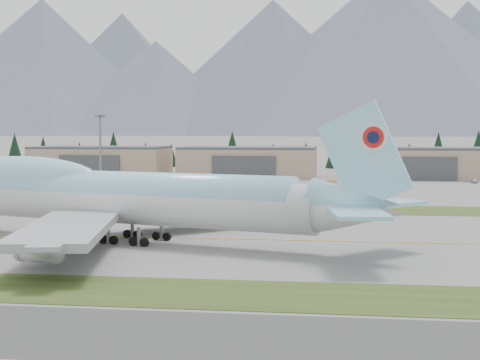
# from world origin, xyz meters

# --- Properties ---
(ground) EXTENTS (7000.00, 7000.00, 0.00)m
(ground) POSITION_xyz_m (0.00, 0.00, 0.00)
(ground) COLOR #5F5F5D
(ground) RESTS_ON ground
(grass_strip_near) EXTENTS (400.00, 14.00, 0.08)m
(grass_strip_near) POSITION_xyz_m (0.00, -38.00, 0.00)
(grass_strip_near) COLOR #2D4117
(grass_strip_near) RESTS_ON ground
(grass_strip_far) EXTENTS (400.00, 18.00, 0.08)m
(grass_strip_far) POSITION_xyz_m (0.00, 45.00, 0.00)
(grass_strip_far) COLOR #2D4117
(grass_strip_far) RESTS_ON ground
(taxiway_line_main) EXTENTS (400.00, 0.40, 0.02)m
(taxiway_line_main) POSITION_xyz_m (0.00, 0.00, 0.00)
(taxiway_line_main) COLOR gold
(taxiway_line_main) RESTS_ON ground
(boeing_747_freighter) EXTENTS (78.95, 65.39, 20.85)m
(boeing_747_freighter) POSITION_xyz_m (-14.21, -4.61, 6.88)
(boeing_747_freighter) COLOR silver
(boeing_747_freighter) RESTS_ON ground
(hangar_left) EXTENTS (48.00, 26.60, 10.80)m
(hangar_left) POSITION_xyz_m (-70.00, 149.90, 5.39)
(hangar_left) COLOR gray
(hangar_left) RESTS_ON ground
(hangar_center) EXTENTS (48.00, 26.60, 10.80)m
(hangar_center) POSITION_xyz_m (-15.00, 149.90, 5.39)
(hangar_center) COLOR gray
(hangar_center) RESTS_ON ground
(hangar_right) EXTENTS (48.00, 26.60, 10.80)m
(hangar_right) POSITION_xyz_m (45.00, 149.90, 5.39)
(hangar_right) COLOR gray
(hangar_right) RESTS_ON ground
(floodlight_masts) EXTENTS (202.21, 7.83, 23.77)m
(floodlight_masts) POSITION_xyz_m (2.63, 110.13, 15.58)
(floodlight_masts) COLOR slate
(floodlight_masts) RESTS_ON ground
(service_vehicle_a) EXTENTS (3.34, 4.25, 1.36)m
(service_vehicle_a) POSITION_xyz_m (-29.61, 126.42, 0.00)
(service_vehicle_a) COLOR silver
(service_vehicle_a) RESTS_ON ground
(service_vehicle_b) EXTENTS (3.59, 1.59, 1.15)m
(service_vehicle_b) POSITION_xyz_m (15.22, 122.92, 0.00)
(service_vehicle_b) COLOR gold
(service_vehicle_b) RESTS_ON ground
(service_vehicle_c) EXTENTS (2.20, 4.81, 1.36)m
(service_vehicle_c) POSITION_xyz_m (60.19, 129.29, 0.00)
(service_vehicle_c) COLOR #9E9DA2
(service_vehicle_c) RESTS_ON ground
(conifer_belt) EXTENTS (270.75, 15.28, 16.84)m
(conifer_belt) POSITION_xyz_m (5.70, 211.61, 7.31)
(conifer_belt) COLOR black
(conifer_belt) RESTS_ON ground
(mountain_ridge_front) EXTENTS (4255.77, 1197.34, 503.56)m
(mountain_ridge_front) POSITION_xyz_m (-49.47, 2228.87, 225.13)
(mountain_ridge_front) COLOR #535C6F
(mountain_ridge_front) RESTS_ON ground
(mountain_ridge_rear) EXTENTS (4472.06, 1042.94, 521.47)m
(mountain_ridge_rear) POSITION_xyz_m (118.82, 2900.00, 257.64)
(mountain_ridge_rear) COLOR #535C6F
(mountain_ridge_rear) RESTS_ON ground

